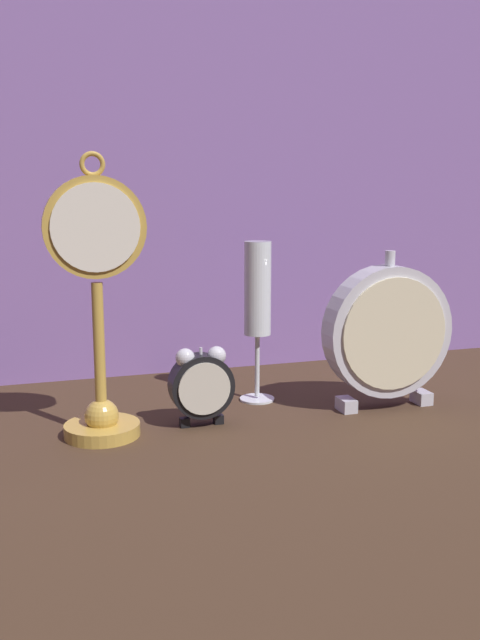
# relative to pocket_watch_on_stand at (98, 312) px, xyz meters

# --- Properties ---
(ground_plane) EXTENTS (4.00, 4.00, 0.00)m
(ground_plane) POSITION_rel_pocket_watch_on_stand_xyz_m (0.19, -0.04, -0.16)
(ground_plane) COLOR #422D1E
(fabric_backdrop_drape) EXTENTS (1.52, 0.01, 0.78)m
(fabric_backdrop_drape) POSITION_rel_pocket_watch_on_stand_xyz_m (0.19, 0.28, 0.24)
(fabric_backdrop_drape) COLOR #8460A8
(fabric_backdrop_drape) RESTS_ON ground_plane
(pocket_watch_on_stand) EXTENTS (0.12, 0.09, 0.35)m
(pocket_watch_on_stand) POSITION_rel_pocket_watch_on_stand_xyz_m (0.00, 0.00, 0.00)
(pocket_watch_on_stand) COLOR gold
(pocket_watch_on_stand) RESTS_ON ground_plane
(alarm_clock_twin_bell) EXTENTS (0.08, 0.03, 0.10)m
(alarm_clock_twin_bell) POSITION_rel_pocket_watch_on_stand_xyz_m (0.13, 0.00, -0.10)
(alarm_clock_twin_bell) COLOR black
(alarm_clock_twin_bell) RESTS_ON ground_plane
(mantel_clock_silver) EXTENTS (0.18, 0.04, 0.22)m
(mantel_clock_silver) POSITION_rel_pocket_watch_on_stand_xyz_m (0.39, -0.00, -0.05)
(mantel_clock_silver) COLOR silver
(mantel_clock_silver) RESTS_ON ground_plane
(champagne_flute) EXTENTS (0.05, 0.05, 0.23)m
(champagne_flute) POSITION_rel_pocket_watch_on_stand_xyz_m (0.23, 0.09, -0.01)
(champagne_flute) COLOR silver
(champagne_flute) RESTS_ON ground_plane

